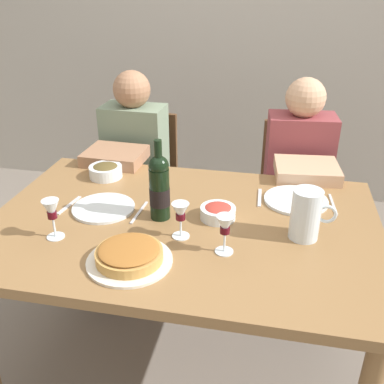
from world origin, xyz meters
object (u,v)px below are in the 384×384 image
object	(u,v)px
wine_glass_right_diner	(52,212)
wine_glass_centre	(181,214)
dining_table	(183,241)
olive_bowl	(106,170)
dinner_plate_left_setting	(104,208)
dinner_plate_right_setting	(296,200)
wine_glass_left_diner	(225,227)
chair_left	(144,176)
diner_left	(129,174)
salad_bowl	(218,212)
wine_bottle	(159,187)
diner_right	(298,188)
chair_right	(292,189)
water_pitcher	(306,217)
baked_tart	(129,255)

from	to	relation	value
wine_glass_right_diner	wine_glass_centre	bearing A→B (deg)	12.08
dining_table	olive_bowl	distance (m)	0.56
olive_bowl	dinner_plate_left_setting	xyz separation A→B (m)	(0.11, -0.30, -0.03)
dinner_plate_left_setting	dinner_plate_right_setting	distance (m)	0.79
dining_table	wine_glass_centre	distance (m)	0.22
wine_glass_left_diner	wine_glass_centre	size ratio (longest dim) A/B	1.04
dinner_plate_left_setting	chair_left	bearing A→B (deg)	97.32
diner_left	olive_bowl	bearing A→B (deg)	94.81
salad_bowl	diner_left	xyz separation A→B (m)	(-0.58, 0.62, -0.17)
wine_bottle	olive_bowl	distance (m)	0.48
salad_bowl	diner_right	size ratio (longest dim) A/B	0.12
wine_bottle	dinner_plate_right_setting	size ratio (longest dim) A/B	1.21
chair_left	wine_glass_centre	bearing A→B (deg)	116.85
wine_glass_centre	diner_left	world-z (taller)	diner_left
dinner_plate_left_setting	chair_left	world-z (taller)	chair_left
wine_glass_centre	dinner_plate_left_setting	bearing A→B (deg)	158.89
dinner_plate_left_setting	chair_right	xyz separation A→B (m)	(0.78, 0.89, -0.27)
dining_table	wine_glass_centre	size ratio (longest dim) A/B	11.06
wine_bottle	wine_glass_centre	xyz separation A→B (m)	(0.11, -0.12, -0.04)
water_pitcher	wine_glass_centre	bearing A→B (deg)	-169.01
diner_left	chair_left	bearing A→B (deg)	-89.61
water_pitcher	chair_left	bearing A→B (deg)	134.00
diner_left	chair_right	distance (m)	0.94
dining_table	salad_bowl	bearing A→B (deg)	20.98
wine_bottle	wine_glass_right_diner	xyz separation A→B (m)	(-0.33, -0.22, -0.03)
salad_bowl	olive_bowl	world-z (taller)	olive_bowl
wine_bottle	salad_bowl	size ratio (longest dim) A/B	2.31
dinner_plate_right_setting	wine_glass_right_diner	bearing A→B (deg)	-152.02
dinner_plate_right_setting	chair_right	size ratio (longest dim) A/B	0.30
wine_glass_left_diner	dinner_plate_left_setting	world-z (taller)	wine_glass_left_diner
dining_table	wine_bottle	distance (m)	0.24
diner_left	chair_right	bearing A→B (deg)	-162.38
water_pitcher	diner_right	world-z (taller)	diner_right
olive_bowl	wine_glass_left_diner	bearing A→B (deg)	-38.56
water_pitcher	olive_bowl	world-z (taller)	water_pitcher
dining_table	wine_glass_left_diner	distance (m)	0.32
wine_glass_right_diner	dinner_plate_right_setting	bearing A→B (deg)	27.98
olive_bowl	diner_left	size ratio (longest dim) A/B	0.13
baked_tart	salad_bowl	size ratio (longest dim) A/B	2.07
wine_bottle	dinner_plate_right_setting	distance (m)	0.59
water_pitcher	dinner_plate_left_setting	world-z (taller)	water_pitcher
olive_bowl	diner_left	world-z (taller)	diner_left
diner_right	salad_bowl	bearing A→B (deg)	56.62
wine_bottle	chair_right	size ratio (longest dim) A/B	0.37
baked_tart	chair_left	xyz separation A→B (m)	(-0.33, 1.20, -0.29)
wine_bottle	wine_glass_centre	bearing A→B (deg)	-47.87
salad_bowl	diner_left	size ratio (longest dim) A/B	0.12
dinner_plate_right_setting	chair_right	distance (m)	0.72
chair_right	diner_right	size ratio (longest dim) A/B	0.75
wine_glass_left_diner	wine_glass_centre	world-z (taller)	wine_glass_left_diner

